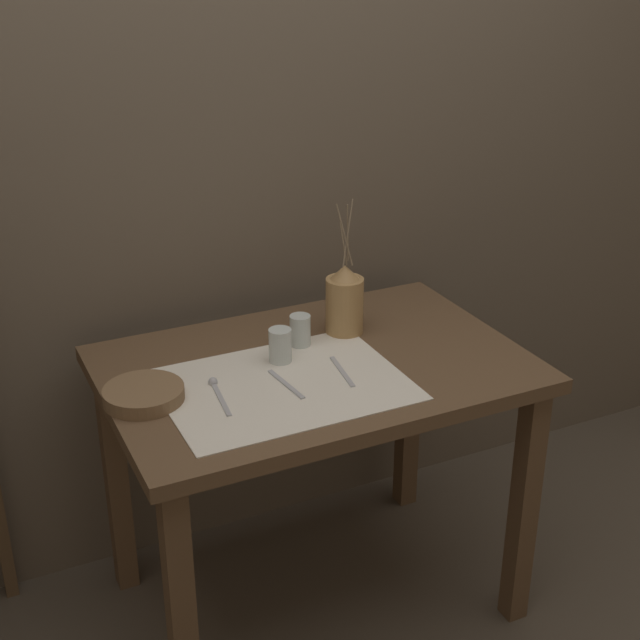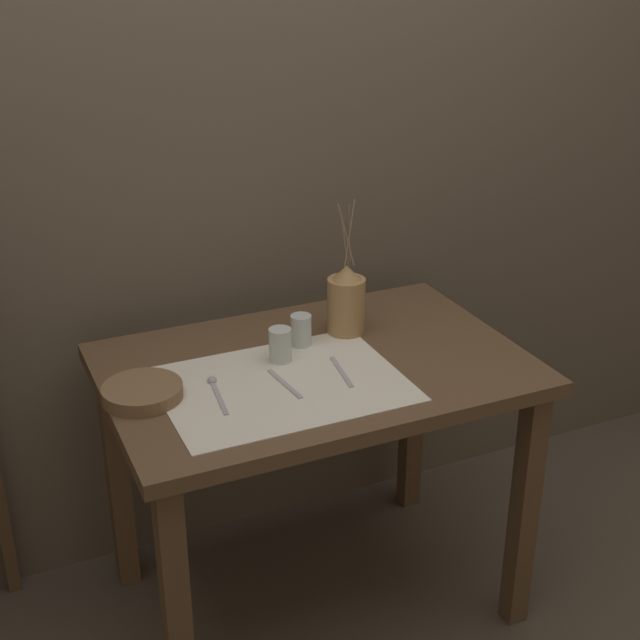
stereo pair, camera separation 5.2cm
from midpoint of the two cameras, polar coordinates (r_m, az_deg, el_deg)
name	(u,v)px [view 1 (the left image)]	position (r m, az deg, el deg)	size (l,w,h in m)	color
ground_plane	(315,597)	(2.80, -0.85, -17.30)	(12.00, 12.00, 0.00)	brown
stone_wall_back	(243,168)	(2.62, -5.50, 9.67)	(7.00, 0.06, 2.40)	brown
wooden_table	(315,402)	(2.40, -0.95, -5.25)	(1.10, 0.74, 0.79)	brown
linen_cloth	(283,385)	(2.24, -3.04, -4.17)	(0.60, 0.45, 0.00)	silver
pitcher_with_flowers	(345,301)	(2.48, 0.98, 1.19)	(0.11, 0.11, 0.39)	#A87F4C
wooden_bowl	(144,394)	(2.21, -11.89, -4.69)	(0.20, 0.20, 0.04)	brown
glass_tumbler_near	(280,345)	(2.33, -3.21, -1.63)	(0.06, 0.06, 0.09)	silver
glass_tumbler_far	(300,330)	(2.42, -1.90, -0.67)	(0.06, 0.06, 0.09)	silver
spoon_outer	(216,388)	(2.23, -7.35, -4.36)	(0.04, 0.18, 0.02)	#A8A8AD
fork_inner	(286,384)	(2.23, -2.86, -4.12)	(0.03, 0.17, 0.00)	#A8A8AD
knife_center	(342,371)	(2.29, 0.77, -3.31)	(0.04, 0.17, 0.00)	#A8A8AD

